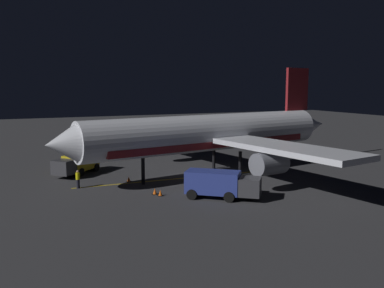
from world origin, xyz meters
name	(u,v)px	position (x,y,z in m)	size (l,w,h in m)	color
ground_plane	(209,176)	(0.00, 0.00, -0.10)	(180.00, 180.00, 0.20)	#323235
apron_guide_stripe	(176,179)	(-0.47, 4.00, 0.00)	(0.24, 21.24, 0.01)	gold
airliner	(213,134)	(0.10, -0.59, 4.42)	(35.36, 36.05, 11.79)	silver
baggage_truck	(77,164)	(6.05, 13.06, 1.14)	(5.56, 5.59, 2.16)	gold
catering_truck	(220,184)	(-9.01, 3.38, 1.24)	(5.60, 6.26, 2.37)	navy
ground_crew_worker	(78,179)	(-0.37, 14.00, 0.89)	(0.40, 0.40, 1.74)	black
traffic_cone_near_left	(155,192)	(-5.46, 8.07, 0.25)	(0.50, 0.50, 0.55)	#EA590F
traffic_cone_near_right	(160,193)	(-6.14, 7.79, 0.25)	(0.50, 0.50, 0.55)	#EA590F
traffic_cone_under_wing	(129,179)	(0.29, 8.88, 0.25)	(0.50, 0.50, 0.55)	#EA590F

